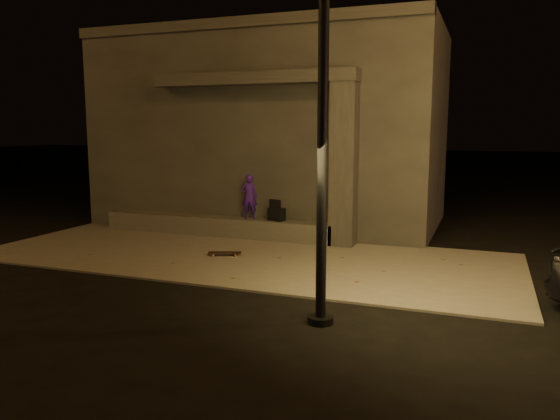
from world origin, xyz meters
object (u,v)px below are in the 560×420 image
at_px(backpack, 277,213).
at_px(column, 344,165).
at_px(skateboard, 225,253).
at_px(street_lamp_0, 324,19).
at_px(skateboarder, 249,197).

bearing_deg(backpack, column, 18.65).
xyz_separation_m(backpack, skateboard, (-0.40, -1.93, -0.57)).
distance_m(backpack, street_lamp_0, 6.45).
bearing_deg(skateboarder, skateboard, 82.96).
distance_m(backpack, skateboard, 2.05).
relative_size(backpack, street_lamp_0, 0.07).
relative_size(column, backpack, 6.96).
relative_size(skateboarder, street_lamp_0, 0.15).
height_order(column, skateboarder, column).
distance_m(column, backpack, 1.99).
xyz_separation_m(column, backpack, (-1.60, 0.00, -1.17)).
bearing_deg(skateboarder, column, 164.29).
distance_m(column, skateboarder, 2.44).
bearing_deg(column, skateboarder, 180.00).
height_order(column, street_lamp_0, street_lamp_0).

